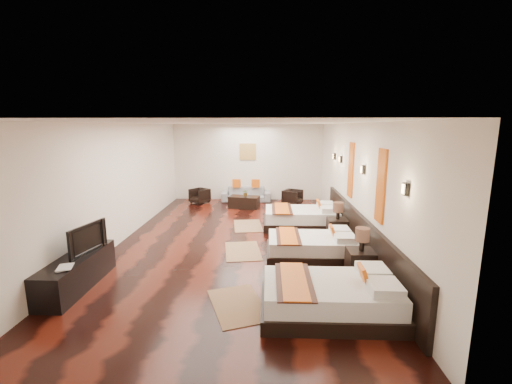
{
  "coord_description": "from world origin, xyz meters",
  "views": [
    {
      "loc": [
        0.76,
        -7.8,
        2.73
      ],
      "look_at": [
        0.46,
        0.55,
        1.1
      ],
      "focal_mm": 23.78,
      "sensor_mm": 36.0,
      "label": 1
    }
  ],
  "objects_px": {
    "nightstand_b": "(337,227)",
    "table_plant": "(246,193)",
    "bed_mid": "(312,246)",
    "figurine": "(95,233)",
    "sofa": "(246,194)",
    "coffee_table": "(244,202)",
    "bed_near": "(331,297)",
    "nightstand_a": "(361,261)",
    "tv": "(84,238)",
    "bed_far": "(302,218)",
    "tv_console": "(77,272)",
    "armchair_left": "(200,196)",
    "book": "(57,268)",
    "armchair_right": "(293,197)"
  },
  "relations": [
    {
      "from": "nightstand_b",
      "to": "table_plant",
      "type": "xyz_separation_m",
      "value": [
        -2.44,
        3.22,
        0.19
      ]
    },
    {
      "from": "bed_mid",
      "to": "figurine",
      "type": "height_order",
      "value": "figurine"
    },
    {
      "from": "figurine",
      "to": "sofa",
      "type": "distance_m",
      "value": 6.7
    },
    {
      "from": "nightstand_b",
      "to": "coffee_table",
      "type": "height_order",
      "value": "nightstand_b"
    },
    {
      "from": "coffee_table",
      "to": "table_plant",
      "type": "xyz_separation_m",
      "value": [
        0.05,
        0.02,
        0.32
      ]
    },
    {
      "from": "bed_near",
      "to": "nightstand_a",
      "type": "distance_m",
      "value": 1.44
    },
    {
      "from": "figurine",
      "to": "nightstand_a",
      "type": "bearing_deg",
      "value": -1.82
    },
    {
      "from": "tv",
      "to": "nightstand_b",
      "type": "bearing_deg",
      "value": -51.94
    },
    {
      "from": "bed_far",
      "to": "tv_console",
      "type": "bearing_deg",
      "value": -138.71
    },
    {
      "from": "nightstand_a",
      "to": "tv",
      "type": "distance_m",
      "value": 4.93
    },
    {
      "from": "tv",
      "to": "figurine",
      "type": "xyz_separation_m",
      "value": [
        -0.05,
        0.47,
        -0.07
      ]
    },
    {
      "from": "tv_console",
      "to": "coffee_table",
      "type": "xyz_separation_m",
      "value": [
        2.45,
        5.85,
        -0.08
      ]
    },
    {
      "from": "bed_near",
      "to": "armchair_left",
      "type": "bearing_deg",
      "value": 115.21
    },
    {
      "from": "sofa",
      "to": "coffee_table",
      "type": "distance_m",
      "value": 1.05
    },
    {
      "from": "book",
      "to": "sofa",
      "type": "xyz_separation_m",
      "value": [
        2.45,
        7.41,
        -0.31
      ]
    },
    {
      "from": "bed_mid",
      "to": "bed_far",
      "type": "bearing_deg",
      "value": 89.94
    },
    {
      "from": "tv",
      "to": "coffee_table",
      "type": "height_order",
      "value": "tv"
    },
    {
      "from": "bed_near",
      "to": "armchair_left",
      "type": "xyz_separation_m",
      "value": [
        -3.4,
        7.21,
        0.0
      ]
    },
    {
      "from": "tv_console",
      "to": "table_plant",
      "type": "height_order",
      "value": "table_plant"
    },
    {
      "from": "bed_far",
      "to": "figurine",
      "type": "relative_size",
      "value": 5.35
    },
    {
      "from": "tv_console",
      "to": "bed_near",
      "type": "bearing_deg",
      "value": -9.42
    },
    {
      "from": "tv_console",
      "to": "tv",
      "type": "height_order",
      "value": "tv"
    },
    {
      "from": "nightstand_b",
      "to": "sofa",
      "type": "relative_size",
      "value": 0.53
    },
    {
      "from": "book",
      "to": "sofa",
      "type": "bearing_deg",
      "value": 71.7
    },
    {
      "from": "armchair_left",
      "to": "table_plant",
      "type": "xyz_separation_m",
      "value": [
        1.7,
        -0.65,
        0.25
      ]
    },
    {
      "from": "book",
      "to": "coffee_table",
      "type": "height_order",
      "value": "book"
    },
    {
      "from": "tv_console",
      "to": "armchair_right",
      "type": "xyz_separation_m",
      "value": [
        4.12,
        6.34,
        -0.0
      ]
    },
    {
      "from": "bed_near",
      "to": "bed_far",
      "type": "bearing_deg",
      "value": 89.99
    },
    {
      "from": "bed_near",
      "to": "armchair_left",
      "type": "height_order",
      "value": "bed_near"
    },
    {
      "from": "tv",
      "to": "tv_console",
      "type": "bearing_deg",
      "value": 178.24
    },
    {
      "from": "armchair_right",
      "to": "coffee_table",
      "type": "height_order",
      "value": "armchair_right"
    },
    {
      "from": "bed_mid",
      "to": "table_plant",
      "type": "height_order",
      "value": "bed_mid"
    },
    {
      "from": "tv_console",
      "to": "book",
      "type": "bearing_deg",
      "value": -90.0
    },
    {
      "from": "armchair_right",
      "to": "book",
      "type": "bearing_deg",
      "value": 176.38
    },
    {
      "from": "bed_near",
      "to": "book",
      "type": "relative_size",
      "value": 6.78
    },
    {
      "from": "armchair_left",
      "to": "armchair_right",
      "type": "relative_size",
      "value": 0.97
    },
    {
      "from": "armchair_left",
      "to": "bed_far",
      "type": "bearing_deg",
      "value": -2.99
    },
    {
      "from": "book",
      "to": "bed_mid",
      "type": "bearing_deg",
      "value": 25.49
    },
    {
      "from": "figurine",
      "to": "bed_near",
      "type": "bearing_deg",
      "value": -18.23
    },
    {
      "from": "bed_near",
      "to": "tv",
      "type": "bearing_deg",
      "value": 167.65
    },
    {
      "from": "bed_near",
      "to": "figurine",
      "type": "height_order",
      "value": "figurine"
    },
    {
      "from": "bed_mid",
      "to": "sofa",
      "type": "height_order",
      "value": "bed_mid"
    },
    {
      "from": "bed_mid",
      "to": "tv_console",
      "type": "relative_size",
      "value": 1.03
    },
    {
      "from": "bed_far",
      "to": "table_plant",
      "type": "height_order",
      "value": "bed_far"
    },
    {
      "from": "figurine",
      "to": "book",
      "type": "bearing_deg",
      "value": -90.0
    },
    {
      "from": "coffee_table",
      "to": "nightstand_a",
      "type": "bearing_deg",
      "value": -64.89
    },
    {
      "from": "tv",
      "to": "armchair_right",
      "type": "height_order",
      "value": "tv"
    },
    {
      "from": "sofa",
      "to": "armchair_right",
      "type": "xyz_separation_m",
      "value": [
        1.67,
        -0.56,
        0.02
      ]
    },
    {
      "from": "book",
      "to": "nightstand_a",
      "type": "bearing_deg",
      "value": 11.89
    },
    {
      "from": "tv_console",
      "to": "tv",
      "type": "bearing_deg",
      "value": 76.67
    }
  ]
}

